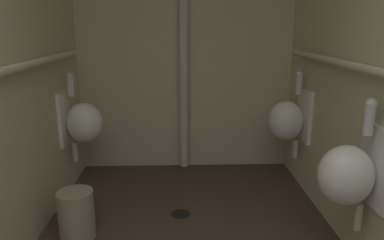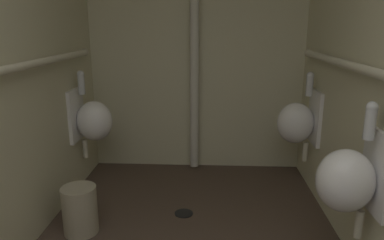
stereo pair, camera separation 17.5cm
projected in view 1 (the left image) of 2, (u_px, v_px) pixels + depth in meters
wall_back at (185, 33)px, 3.36m from camera, size 2.14×0.06×2.62m
urinal_left_mid at (82, 122)px, 2.97m from camera, size 0.32×0.30×0.76m
urinal_right_mid at (350, 174)px, 1.94m from camera, size 0.32×0.30×0.76m
urinal_right_far at (288, 120)px, 3.04m from camera, size 0.32×0.30×0.76m
supply_pipe_right at (376, 72)px, 1.84m from camera, size 0.06×2.68×0.06m
standpipe_back_wall at (183, 33)px, 3.25m from camera, size 0.08×0.08×2.57m
floor_drain at (180, 213)px, 2.72m from camera, size 0.14×0.14×0.01m
waste_bin at (77, 215)px, 2.39m from camera, size 0.24×0.24×0.33m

